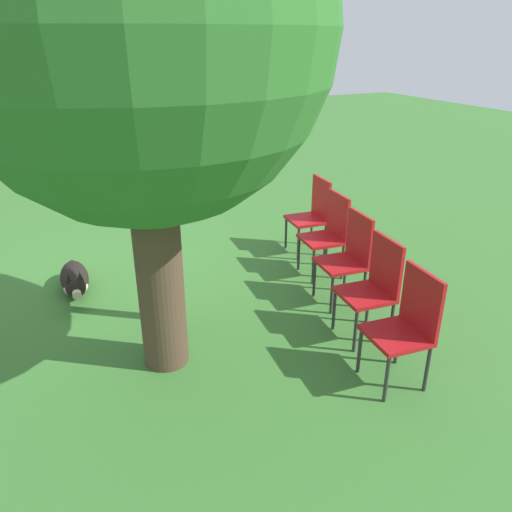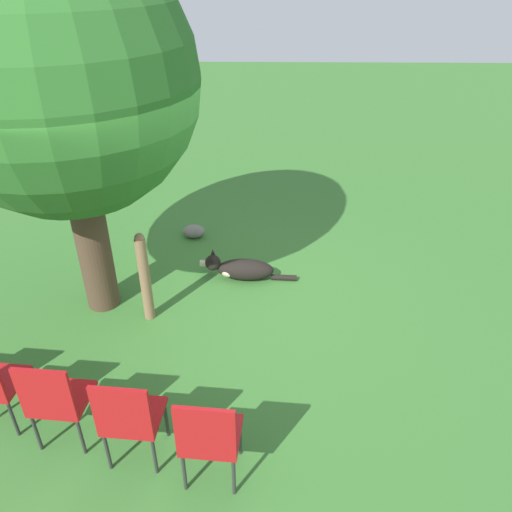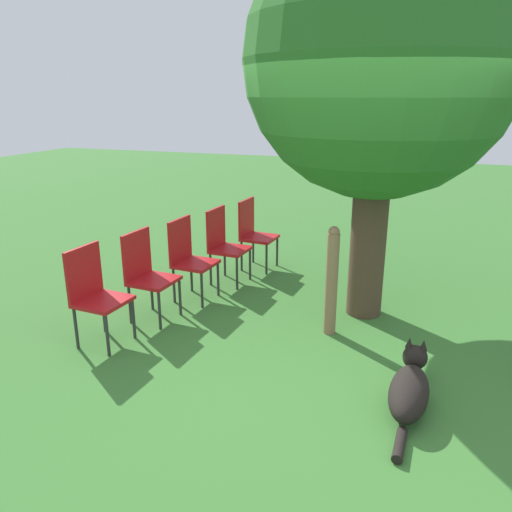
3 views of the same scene
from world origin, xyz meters
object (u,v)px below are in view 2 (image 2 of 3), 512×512
(dog, at_px, (240,269))
(red_chair_1, at_px, (129,416))
(oak_tree, at_px, (61,82))
(red_chair_2, at_px, (55,398))
(fence_post, at_px, (145,277))
(red_chair_0, at_px, (209,436))

(dog, height_order, red_chair_1, red_chair_1)
(oak_tree, relative_size, red_chair_2, 4.14)
(fence_post, relative_size, red_chair_1, 1.17)
(dog, relative_size, red_chair_2, 1.31)
(oak_tree, bearing_deg, dog, -70.83)
(fence_post, bearing_deg, red_chair_1, -171.66)
(oak_tree, distance_m, fence_post, 2.10)
(oak_tree, height_order, dog, oak_tree)
(oak_tree, xyz_separation_m, red_chair_1, (-2.13, -0.87, -2.02))
(oak_tree, bearing_deg, red_chair_1, -157.72)
(oak_tree, bearing_deg, red_chair_2, -173.04)
(red_chair_1, bearing_deg, oak_tree, 26.88)
(fence_post, bearing_deg, red_chair_0, -156.03)
(red_chair_0, bearing_deg, fence_post, 28.56)
(red_chair_1, bearing_deg, red_chair_0, -100.27)
(red_chair_2, bearing_deg, red_chair_0, -100.27)
(dog, bearing_deg, red_chair_0, 91.10)
(dog, distance_m, red_chair_2, 2.88)
(dog, distance_m, red_chair_0, 2.87)
(oak_tree, xyz_separation_m, red_chair_2, (-1.96, -0.24, -2.02))
(red_chair_1, bearing_deg, fence_post, 12.94)
(fence_post, relative_size, red_chair_2, 1.17)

